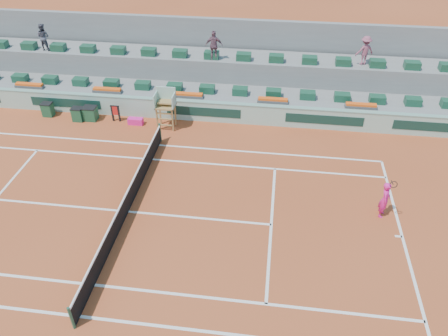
# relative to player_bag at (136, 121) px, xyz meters

# --- Properties ---
(ground) EXTENTS (90.00, 90.00, 0.00)m
(ground) POSITION_rel_player_bag_xyz_m (1.92, -7.53, -0.19)
(ground) COLOR #9F401E
(ground) RESTS_ON ground
(seating_tier_lower) EXTENTS (36.00, 4.00, 1.20)m
(seating_tier_lower) POSITION_rel_player_bag_xyz_m (1.92, 3.17, 0.41)
(seating_tier_lower) COLOR gray
(seating_tier_lower) RESTS_ON ground
(seating_tier_upper) EXTENTS (36.00, 2.40, 2.60)m
(seating_tier_upper) POSITION_rel_player_bag_xyz_m (1.92, 4.77, 1.11)
(seating_tier_upper) COLOR gray
(seating_tier_upper) RESTS_ON ground
(stadium_back_wall) EXTENTS (36.00, 0.40, 4.40)m
(stadium_back_wall) POSITION_rel_player_bag_xyz_m (1.92, 6.37, 2.01)
(stadium_back_wall) COLOR gray
(stadium_back_wall) RESTS_ON ground
(player_bag) EXTENTS (0.87, 0.39, 0.39)m
(player_bag) POSITION_rel_player_bag_xyz_m (0.00, 0.00, 0.00)
(player_bag) COLOR #FB2092
(player_bag) RESTS_ON ground
(spectator_left) EXTENTS (0.90, 0.74, 1.70)m
(spectator_left) POSITION_rel_player_bag_xyz_m (-6.95, 4.17, 3.26)
(spectator_left) COLOR #4C4D59
(spectator_left) RESTS_ON seating_tier_upper
(spectator_mid) EXTENTS (1.09, 0.52, 1.81)m
(spectator_mid) POSITION_rel_player_bag_xyz_m (4.12, 3.96, 3.31)
(spectator_mid) COLOR #78505F
(spectator_mid) RESTS_ON seating_tier_upper
(spectator_right) EXTENTS (1.27, 0.99, 1.73)m
(spectator_right) POSITION_rel_player_bag_xyz_m (13.11, 4.47, 3.27)
(spectator_right) COLOR #974B5F
(spectator_right) RESTS_ON seating_tier_upper
(court_lines) EXTENTS (23.89, 11.09, 0.01)m
(court_lines) POSITION_rel_player_bag_xyz_m (1.92, -7.53, -0.19)
(court_lines) COLOR white
(court_lines) RESTS_ON ground
(tennis_net) EXTENTS (0.10, 11.97, 1.10)m
(tennis_net) POSITION_rel_player_bag_xyz_m (1.92, -7.53, 0.33)
(tennis_net) COLOR black
(tennis_net) RESTS_ON ground
(advertising_hoarding) EXTENTS (36.00, 0.34, 1.26)m
(advertising_hoarding) POSITION_rel_player_bag_xyz_m (1.95, 0.97, 0.44)
(advertising_hoarding) COLOR #9EC7B4
(advertising_hoarding) RESTS_ON ground
(umpire_chair) EXTENTS (1.10, 0.90, 2.40)m
(umpire_chair) POSITION_rel_player_bag_xyz_m (1.92, -0.03, 1.35)
(umpire_chair) COLOR olive
(umpire_chair) RESTS_ON ground
(seat_row_lower) EXTENTS (32.90, 0.60, 0.44)m
(seat_row_lower) POSITION_rel_player_bag_xyz_m (1.92, 2.27, 1.23)
(seat_row_lower) COLOR #184830
(seat_row_lower) RESTS_ON seating_tier_lower
(seat_row_upper) EXTENTS (32.90, 0.60, 0.44)m
(seat_row_upper) POSITION_rel_player_bag_xyz_m (1.92, 4.17, 2.63)
(seat_row_upper) COLOR #184830
(seat_row_upper) RESTS_ON seating_tier_upper
(flower_planters) EXTENTS (26.80, 0.36, 0.28)m
(flower_planters) POSITION_rel_player_bag_xyz_m (0.42, 1.47, 1.14)
(flower_planters) COLOR #4F4F4F
(flower_planters) RESTS_ON seating_tier_lower
(drink_cooler_a) EXTENTS (0.78, 0.68, 0.84)m
(drink_cooler_a) POSITION_rel_player_bag_xyz_m (-2.80, 0.16, 0.23)
(drink_cooler_a) COLOR #194B2E
(drink_cooler_a) RESTS_ON ground
(drink_cooler_b) EXTENTS (0.64, 0.55, 0.84)m
(drink_cooler_b) POSITION_rel_player_bag_xyz_m (-3.51, -0.03, 0.23)
(drink_cooler_b) COLOR #194B2E
(drink_cooler_b) RESTS_ON ground
(drink_cooler_c) EXTENTS (0.64, 0.55, 0.84)m
(drink_cooler_c) POSITION_rel_player_bag_xyz_m (-5.55, 0.29, 0.23)
(drink_cooler_c) COLOR #194B2E
(drink_cooler_c) RESTS_ON ground
(towel_rack) EXTENTS (0.54, 0.09, 1.03)m
(towel_rack) POSITION_rel_player_bag_xyz_m (-1.24, 0.20, 0.41)
(towel_rack) COLOR black
(towel_rack) RESTS_ON ground
(tennis_player) EXTENTS (0.58, 0.93, 2.28)m
(tennis_player) POSITION_rel_player_bag_xyz_m (13.12, -6.24, 0.69)
(tennis_player) COLOR #FB2092
(tennis_player) RESTS_ON ground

